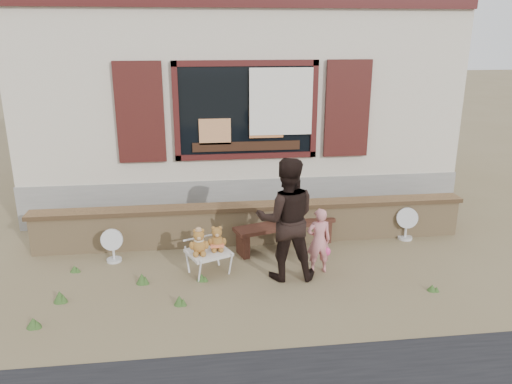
{
  "coord_description": "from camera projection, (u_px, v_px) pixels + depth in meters",
  "views": [
    {
      "loc": [
        -0.91,
        -6.64,
        3.31
      ],
      "look_at": [
        0.0,
        0.6,
        1.0
      ],
      "focal_mm": 35.0,
      "sensor_mm": 36.0,
      "label": 1
    }
  ],
  "objects": [
    {
      "name": "fan_left",
      "position": [
        113.0,
        245.0,
        7.54
      ],
      "size": [
        0.34,
        0.23,
        0.54
      ],
      "rotation": [
        0.0,
        0.0,
        -0.09
      ],
      "color": "silver",
      "rests_on": "ground"
    },
    {
      "name": "bench",
      "position": [
        285.0,
        230.0,
        8.01
      ],
      "size": [
        1.71,
        0.83,
        0.43
      ],
      "rotation": [
        0.0,
        0.0,
        0.3
      ],
      "color": "#341A12",
      "rests_on": "ground"
    },
    {
      "name": "brick_wall",
      "position": [
        253.0,
        223.0,
        8.23
      ],
      "size": [
        7.1,
        0.36,
        0.67
      ],
      "color": "tan",
      "rests_on": "ground"
    },
    {
      "name": "adult",
      "position": [
        286.0,
        219.0,
        6.88
      ],
      "size": [
        0.9,
        0.73,
        1.75
      ],
      "primitive_type": "imported",
      "rotation": [
        0.0,
        0.0,
        3.06
      ],
      "color": "black",
      "rests_on": "ground"
    },
    {
      "name": "shopfront",
      "position": [
        234.0,
        96.0,
        11.03
      ],
      "size": [
        8.04,
        5.13,
        4.0
      ],
      "color": "#C0B19B",
      "rests_on": "ground"
    },
    {
      "name": "folding_chair",
      "position": [
        208.0,
        253.0,
        7.14
      ],
      "size": [
        0.72,
        0.68,
        0.35
      ],
      "rotation": [
        0.0,
        0.0,
        0.4
      ],
      "color": "beige",
      "rests_on": "ground"
    },
    {
      "name": "grass_tufts",
      "position": [
        135.0,
        292.0,
        6.59
      ],
      "size": [
        5.24,
        1.59,
        0.15
      ],
      "color": "#335421",
      "rests_on": "ground"
    },
    {
      "name": "teddy_bear_right",
      "position": [
        217.0,
        238.0,
        7.15
      ],
      "size": [
        0.33,
        0.31,
        0.36
      ],
      "primitive_type": null,
      "rotation": [
        0.0,
        0.0,
        0.4
      ],
      "color": "brown",
      "rests_on": "folding_chair"
    },
    {
      "name": "ground",
      "position": [
        261.0,
        268.0,
        7.39
      ],
      "size": [
        80.0,
        80.0,
        0.0
      ],
      "primitive_type": "plane",
      "color": "brown",
      "rests_on": "ground"
    },
    {
      "name": "fan_right",
      "position": [
        406.0,
        223.0,
        8.36
      ],
      "size": [
        0.37,
        0.24,
        0.57
      ],
      "rotation": [
        0.0,
        0.0,
        -0.27
      ],
      "color": "silver",
      "rests_on": "ground"
    },
    {
      "name": "teddy_bear_left",
      "position": [
        199.0,
        241.0,
        7.01
      ],
      "size": [
        0.35,
        0.33,
        0.38
      ],
      "primitive_type": null,
      "rotation": [
        0.0,
        0.0,
        0.4
      ],
      "color": "brown",
      "rests_on": "folding_chair"
    },
    {
      "name": "child",
      "position": [
        319.0,
        241.0,
        7.15
      ],
      "size": [
        0.36,
        0.24,
        0.97
      ],
      "primitive_type": "imported",
      "rotation": [
        0.0,
        0.0,
        3.15
      ],
      "color": "#DC8385",
      "rests_on": "ground"
    }
  ]
}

